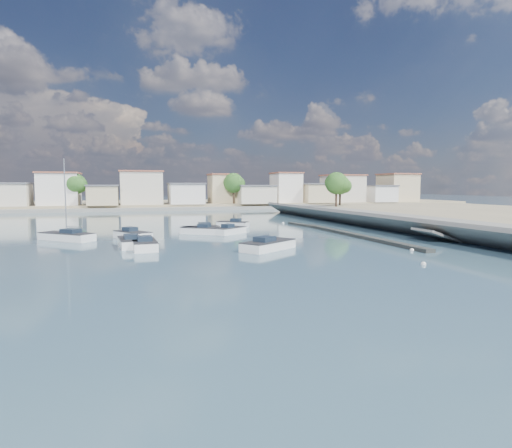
% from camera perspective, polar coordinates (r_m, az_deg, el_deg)
% --- Properties ---
extents(ground, '(400.00, 400.00, 0.00)m').
position_cam_1_polar(ground, '(76.43, -2.81, 0.64)').
color(ground, '#2E4B5C').
rests_on(ground, ground).
extents(seawall_walkway, '(5.00, 90.00, 1.80)m').
position_cam_1_polar(seawall_walkway, '(59.85, 21.28, -0.03)').
color(seawall_walkway, slate).
rests_on(seawall_walkway, ground).
extents(breakwater, '(2.00, 31.02, 0.35)m').
position_cam_1_polar(breakwater, '(53.32, 11.58, -1.16)').
color(breakwater, black).
rests_on(breakwater, ground).
extents(far_shore_land, '(160.00, 40.00, 1.40)m').
position_cam_1_polar(far_shore_land, '(127.41, -8.43, 2.65)').
color(far_shore_land, gray).
rests_on(far_shore_land, ground).
extents(far_shore_quay, '(160.00, 2.50, 0.80)m').
position_cam_1_polar(far_shore_quay, '(106.71, -6.80, 2.07)').
color(far_shore_quay, slate).
rests_on(far_shore_quay, ground).
extents(far_town, '(113.01, 12.80, 8.35)m').
position_cam_1_polar(far_town, '(114.64, -2.04, 4.57)').
color(far_town, beige).
rests_on(far_town, far_shore_land).
extents(shore_trees, '(74.56, 38.32, 7.92)m').
position_cam_1_polar(shore_trees, '(105.51, -2.08, 5.23)').
color(shore_trees, '#38281E').
rests_on(shore_trees, ground).
extents(motorboat_a, '(2.31, 5.98, 1.48)m').
position_cam_1_polar(motorboat_a, '(41.48, -14.70, -2.67)').
color(motorboat_a, white).
rests_on(motorboat_a, ground).
extents(motorboat_b, '(4.55, 4.12, 1.48)m').
position_cam_1_polar(motorboat_b, '(52.67, -3.31, -0.91)').
color(motorboat_b, white).
rests_on(motorboat_b, ground).
extents(motorboat_c, '(4.89, 4.13, 1.48)m').
position_cam_1_polar(motorboat_c, '(52.96, -7.63, -0.92)').
color(motorboat_c, white).
rests_on(motorboat_c, ground).
extents(motorboat_d, '(5.14, 2.35, 1.48)m').
position_cam_1_polar(motorboat_d, '(54.41, -7.58, -0.76)').
color(motorboat_d, white).
rests_on(motorboat_d, ground).
extents(motorboat_e, '(2.50, 5.76, 1.48)m').
position_cam_1_polar(motorboat_e, '(43.35, -16.44, -2.39)').
color(motorboat_e, white).
rests_on(motorboat_e, ground).
extents(motorboat_f, '(4.61, 4.17, 1.48)m').
position_cam_1_polar(motorboat_f, '(61.27, -3.29, -0.08)').
color(motorboat_f, white).
rests_on(motorboat_f, ground).
extents(motorboat_g, '(4.30, 5.24, 1.48)m').
position_cam_1_polar(motorboat_g, '(49.43, -15.95, -1.49)').
color(motorboat_g, white).
rests_on(motorboat_g, ground).
extents(motorboat_h, '(6.06, 5.25, 1.48)m').
position_cam_1_polar(motorboat_h, '(39.70, 1.93, -2.85)').
color(motorboat_h, white).
rests_on(motorboat_h, ground).
extents(sailboat, '(6.26, 5.93, 9.00)m').
position_cam_1_polar(sailboat, '(50.85, -24.14, -1.52)').
color(sailboat, white).
rests_on(sailboat, ground).
extents(mooring_buoys, '(10.45, 37.03, 0.38)m').
position_cam_1_polar(mooring_buoys, '(53.28, 8.63, -1.25)').
color(mooring_buoys, white).
rests_on(mooring_buoys, ground).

